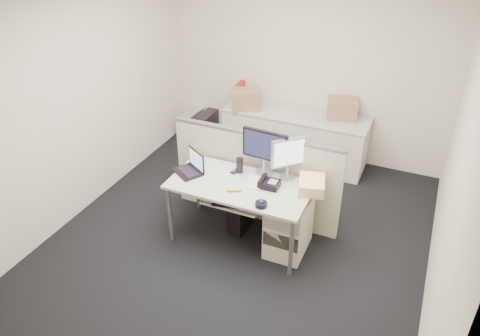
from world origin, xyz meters
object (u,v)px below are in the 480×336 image
at_px(laptop, 187,163).
at_px(monitor_main, 265,152).
at_px(desk_phone, 269,184).
at_px(desk, 240,189).

bearing_deg(laptop, monitor_main, 55.50).
bearing_deg(monitor_main, laptop, -151.95).
relative_size(monitor_main, desk_phone, 2.42).
xyz_separation_m(desk, laptop, (-0.62, -0.02, 0.18)).
xyz_separation_m(desk, monitor_main, (0.15, 0.32, 0.32)).
bearing_deg(monitor_main, desk_phone, -53.77).
bearing_deg(desk_phone, desk, -166.26).
distance_m(desk, laptop, 0.65).
height_order(monitor_main, laptop, monitor_main).
bearing_deg(desk_phone, monitor_main, 120.81).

